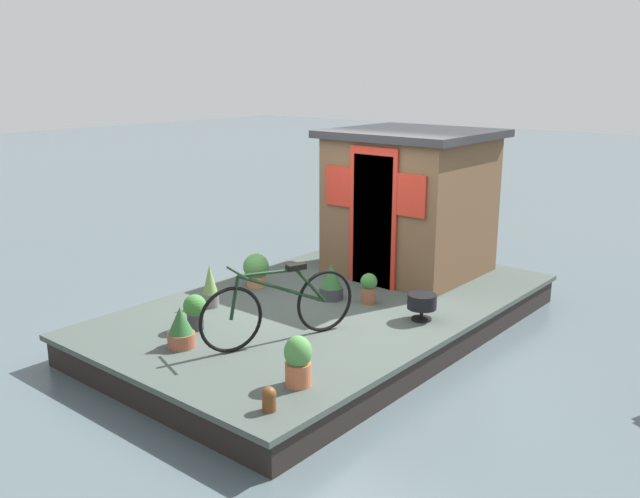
% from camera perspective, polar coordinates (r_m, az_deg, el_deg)
% --- Properties ---
extents(ground_plane, '(60.00, 60.00, 0.00)m').
position_cam_1_polar(ground_plane, '(8.45, 0.87, -6.75)').
color(ground_plane, '#4C5B60').
extents(houseboat_deck, '(5.66, 3.39, 0.37)m').
position_cam_1_polar(houseboat_deck, '(8.39, 0.88, -5.57)').
color(houseboat_deck, '#424C47').
rests_on(houseboat_deck, ground_plane).
extents(houseboat_cabin, '(1.90, 2.02, 1.95)m').
position_cam_1_polar(houseboat_cabin, '(9.43, 7.50, 3.95)').
color(houseboat_cabin, brown).
rests_on(houseboat_cabin, houseboat_deck).
extents(bicycle, '(1.68, 0.69, 0.82)m').
position_cam_1_polar(bicycle, '(7.03, -3.37, -4.80)').
color(bicycle, black).
rests_on(bicycle, houseboat_deck).
extents(potted_plant_mint, '(0.20, 0.20, 0.51)m').
position_cam_1_polar(potted_plant_mint, '(8.19, -9.14, -3.13)').
color(potted_plant_mint, slate).
rests_on(potted_plant_mint, houseboat_deck).
extents(potted_plant_ivy, '(0.25, 0.25, 0.46)m').
position_cam_1_polar(potted_plant_ivy, '(6.12, -1.84, -9.28)').
color(potted_plant_ivy, '#B2603D').
rests_on(potted_plant_ivy, houseboat_deck).
extents(potted_plant_succulent, '(0.34, 0.34, 0.43)m').
position_cam_1_polar(potted_plant_succulent, '(8.88, -5.35, -1.69)').
color(potted_plant_succulent, '#C6754C').
rests_on(potted_plant_succulent, houseboat_deck).
extents(potted_plant_lavender, '(0.20, 0.20, 0.37)m').
position_cam_1_polar(potted_plant_lavender, '(8.23, 4.09, -3.19)').
color(potted_plant_lavender, '#935138').
rests_on(potted_plant_lavender, houseboat_deck).
extents(potted_plant_basil, '(0.25, 0.25, 0.39)m').
position_cam_1_polar(potted_plant_basil, '(7.50, -10.38, -5.03)').
color(potted_plant_basil, '#38383D').
rests_on(potted_plant_basil, houseboat_deck).
extents(potted_plant_thyme, '(0.28, 0.28, 0.42)m').
position_cam_1_polar(potted_plant_thyme, '(7.08, -11.53, -6.47)').
color(potted_plant_thyme, '#935138').
rests_on(potted_plant_thyme, houseboat_deck).
extents(potted_plant_rosemary, '(0.29, 0.29, 0.44)m').
position_cam_1_polar(potted_plant_rosemary, '(8.37, 0.95, -2.79)').
color(potted_plant_rosemary, '#38383D').
rests_on(potted_plant_rosemary, houseboat_deck).
extents(charcoal_grill, '(0.33, 0.33, 0.30)m').
position_cam_1_polar(charcoal_grill, '(7.75, 8.49, -4.43)').
color(charcoal_grill, black).
rests_on(charcoal_grill, houseboat_deck).
extents(mooring_bollard, '(0.12, 0.12, 0.21)m').
position_cam_1_polar(mooring_bollard, '(5.76, -4.27, -12.30)').
color(mooring_bollard, brown).
rests_on(mooring_bollard, houseboat_deck).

